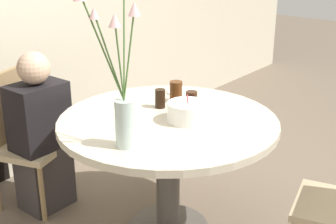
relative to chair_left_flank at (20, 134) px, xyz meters
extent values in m
cylinder|color=beige|center=(0.33, -0.96, 0.22)|extent=(1.23, 1.23, 0.04)
cylinder|color=#4C4742|center=(0.33, -0.96, -0.13)|extent=(0.14, 0.14, 0.66)
cube|color=tan|center=(0.03, -0.08, -0.09)|extent=(0.51, 0.51, 0.04)
cube|color=#997A51|center=(-0.03, 0.10, 0.16)|extent=(0.37, 0.16, 0.46)
cylinder|color=#997A51|center=(-0.08, -0.29, -0.30)|extent=(0.03, 0.03, 0.39)
cylinder|color=#997A51|center=(0.24, -0.18, -0.30)|extent=(0.03, 0.03, 0.39)
cylinder|color=#997A51|center=(0.13, 0.14, -0.30)|extent=(0.03, 0.03, 0.39)
cube|color=tan|center=(0.56, -1.87, -0.09)|extent=(0.48, 0.48, 0.04)
cylinder|color=#997A51|center=(0.68, -1.66, -0.30)|extent=(0.03, 0.03, 0.39)
cylinder|color=white|center=(0.37, -1.06, 0.29)|extent=(0.22, 0.22, 0.11)
cylinder|color=#E54C4C|center=(0.37, -1.06, 0.37)|extent=(0.01, 0.01, 0.04)
cylinder|color=#B2C6C1|center=(-0.08, -1.03, 0.36)|extent=(0.09, 0.09, 0.24)
cylinder|color=#4C7538|center=(-0.13, -1.00, 0.68)|extent=(0.12, 0.06, 0.41)
cone|color=beige|center=(-0.19, -0.98, 0.89)|extent=(0.05, 0.05, 0.05)
cylinder|color=#4C7538|center=(-0.03, -0.99, 0.74)|extent=(0.11, 0.08, 0.53)
cylinder|color=#4C7538|center=(-0.16, -0.98, 0.73)|extent=(0.16, 0.10, 0.50)
cylinder|color=#4C7538|center=(-0.11, -1.04, 0.67)|extent=(0.07, 0.03, 0.39)
cone|color=beige|center=(-0.14, -1.05, 0.86)|extent=(0.06, 0.06, 0.06)
cylinder|color=#4C7538|center=(-0.05, -1.04, 0.69)|extent=(0.06, 0.04, 0.42)
cone|color=beige|center=(-0.03, -1.06, 0.90)|extent=(0.06, 0.06, 0.06)
cylinder|color=silver|center=(0.75, -0.74, 0.25)|extent=(0.19, 0.19, 0.01)
cylinder|color=black|center=(0.45, -0.81, 0.30)|extent=(0.06, 0.06, 0.11)
cylinder|color=#51280F|center=(0.59, -0.82, 0.30)|extent=(0.08, 0.08, 0.13)
cylinder|color=#33190C|center=(0.52, -0.98, 0.30)|extent=(0.07, 0.07, 0.12)
cube|color=#383333|center=(0.05, -0.15, -0.28)|extent=(0.31, 0.24, 0.43)
cube|color=black|center=(0.05, -0.15, 0.14)|extent=(0.34, 0.24, 0.42)
sphere|color=#D1A889|center=(0.05, -0.15, 0.45)|extent=(0.20, 0.20, 0.20)
camera|label=1|loc=(-1.55, -2.48, 1.20)|focal=50.00mm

